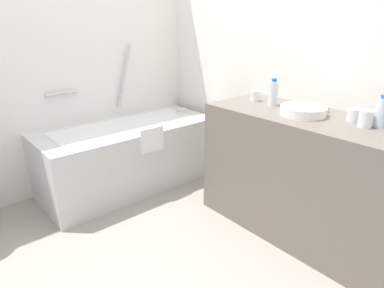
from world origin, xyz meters
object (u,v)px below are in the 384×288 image
at_px(water_bottle_0, 273,93).
at_px(drinking_glass_1, 365,119).
at_px(sink_basin, 303,111).
at_px(drinking_glass_2, 354,115).
at_px(sink_faucet, 317,107).
at_px(bathtub, 129,154).
at_px(drinking_glass_0, 255,96).
at_px(water_bottle_2, 381,112).

height_order(water_bottle_0, drinking_glass_1, water_bottle_0).
xyz_separation_m(sink_basin, drinking_glass_2, (0.10, -0.28, 0.01)).
height_order(sink_faucet, drinking_glass_1, drinking_glass_1).
relative_size(bathtub, sink_basin, 5.28).
bearing_deg(water_bottle_0, drinking_glass_1, -92.37).
bearing_deg(drinking_glass_2, water_bottle_0, 93.67).
relative_size(sink_faucet, water_bottle_0, 0.78).
relative_size(sink_basin, drinking_glass_0, 3.82).
xyz_separation_m(bathtub, sink_basin, (0.53, -1.37, 0.58)).
distance_m(bathtub, drinking_glass_0, 1.24).
relative_size(sink_faucet, drinking_glass_0, 1.97).
distance_m(sink_faucet, water_bottle_0, 0.32).
bearing_deg(water_bottle_0, drinking_glass_0, 84.36).
relative_size(water_bottle_0, drinking_glass_1, 1.94).
relative_size(sink_faucet, drinking_glass_2, 1.91).
relative_size(water_bottle_0, water_bottle_2, 1.03).
xyz_separation_m(sink_basin, drinking_glass_1, (0.04, -0.38, 0.02)).
bearing_deg(water_bottle_2, water_bottle_0, 93.30).
relative_size(bathtub, water_bottle_2, 8.21).
relative_size(sink_basin, drinking_glass_2, 3.70).
relative_size(sink_basin, sink_faucet, 1.94).
height_order(bathtub, sink_faucet, bathtub).
distance_m(sink_faucet, drinking_glass_1, 0.40).
height_order(sink_basin, drinking_glass_2, drinking_glass_2).
bearing_deg(bathtub, sink_faucet, -62.78).
xyz_separation_m(drinking_glass_0, drinking_glass_1, (-0.05, -0.85, 0.01)).
bearing_deg(drinking_glass_1, drinking_glass_2, 56.56).
bearing_deg(drinking_glass_2, sink_basin, 110.03).
xyz_separation_m(sink_basin, sink_faucet, (0.17, 0.00, -0.00)).
xyz_separation_m(water_bottle_2, drinking_glass_2, (-0.00, 0.15, -0.05)).
bearing_deg(sink_faucet, water_bottle_2, -98.48).
bearing_deg(drinking_glass_0, drinking_glass_2, -88.52).
xyz_separation_m(water_bottle_2, drinking_glass_0, (-0.02, 0.90, -0.05)).
bearing_deg(sink_basin, drinking_glass_1, -84.30).
height_order(bathtub, drinking_glass_2, bathtub).
bearing_deg(water_bottle_2, sink_faucet, 81.52).
relative_size(water_bottle_2, drinking_glass_2, 2.38).
bearing_deg(water_bottle_2, drinking_glass_1, 142.84).
relative_size(drinking_glass_0, drinking_glass_1, 0.77).
height_order(sink_faucet, water_bottle_0, water_bottle_0).
height_order(bathtub, drinking_glass_1, bathtub).
distance_m(sink_faucet, drinking_glass_0, 0.48).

